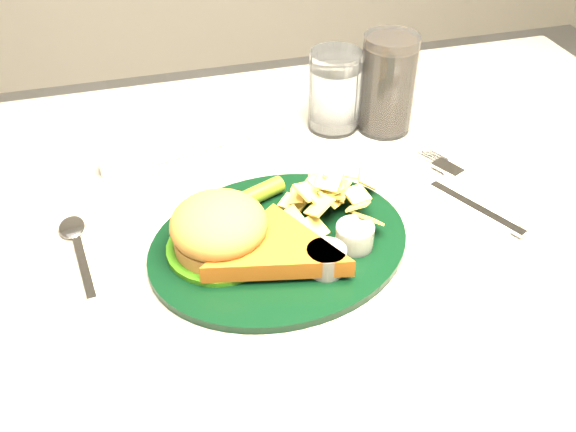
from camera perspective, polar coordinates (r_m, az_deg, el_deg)
name	(u,v)px	position (r m, az deg, el deg)	size (l,w,h in m)	color
table	(296,402)	(1.05, 0.69, -16.18)	(1.20, 0.80, 0.75)	#9B968C
dinner_plate	(279,223)	(0.71, -0.79, -0.65)	(0.30, 0.25, 0.07)	black
water_glass	(334,91)	(0.93, 4.15, 11.04)	(0.07, 0.07, 0.12)	white
cola_glass	(388,84)	(0.93, 8.84, 11.52)	(0.08, 0.08, 0.14)	black
fork_napkin	(472,203)	(0.82, 16.04, 1.13)	(0.13, 0.18, 0.01)	silver
spoon	(84,265)	(0.74, -17.72, -4.17)	(0.04, 0.15, 0.01)	silver
ramekin	(113,166)	(0.88, -15.26, 4.35)	(0.04, 0.04, 0.02)	silver
wrapped_straw	(217,145)	(0.91, -6.36, 6.32)	(0.22, 0.08, 0.01)	silver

